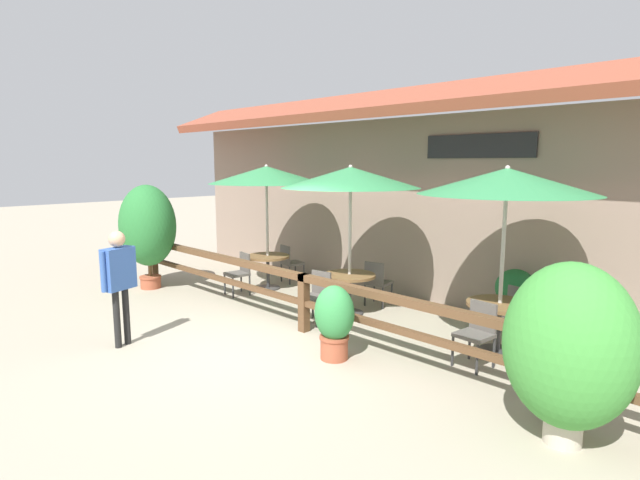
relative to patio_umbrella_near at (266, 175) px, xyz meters
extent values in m
plane|color=#9E937F|center=(2.58, -2.40, -2.46)|extent=(60.00, 60.00, 0.00)
cube|color=gray|center=(2.58, 1.80, -0.66)|extent=(14.00, 0.40, 3.60)
cube|color=brown|center=(2.58, 1.25, 1.42)|extent=(14.28, 1.48, 0.70)
cube|color=black|center=(3.96, 1.57, 0.54)|extent=(2.05, 0.04, 0.42)
cube|color=brown|center=(2.58, -1.35, -1.56)|extent=(10.40, 0.14, 0.11)
cube|color=brown|center=(2.58, -1.35, -1.98)|extent=(10.40, 0.10, 0.09)
cube|color=brown|center=(-2.55, -1.35, -1.98)|extent=(0.14, 0.14, 0.95)
cube|color=brown|center=(2.58, -1.35, -1.98)|extent=(0.14, 0.14, 0.95)
cylinder|color=#B7B2A8|center=(0.00, 0.00, -1.29)|extent=(0.06, 0.06, 2.33)
cone|color=#33844C|center=(0.00, 0.00, 0.00)|extent=(2.44, 2.44, 0.36)
sphere|color=#B2ADA3|center=(0.00, 0.00, 0.19)|extent=(0.07, 0.07, 0.07)
cylinder|color=brown|center=(0.00, 0.00, -1.75)|extent=(0.93, 0.93, 0.05)
cylinder|color=#333333|center=(0.00, 0.00, -2.11)|extent=(0.07, 0.07, 0.68)
cylinder|color=#333333|center=(0.00, 0.00, -2.44)|extent=(0.51, 0.51, 0.03)
cube|color=#514C47|center=(-0.05, -0.78, -2.01)|extent=(0.48, 0.48, 0.05)
cube|color=#514C47|center=(-0.02, -0.60, -1.79)|extent=(0.40, 0.10, 0.40)
cylinder|color=#2D2D2D|center=(-0.26, -0.94, -2.25)|extent=(0.04, 0.04, 0.42)
cylinder|color=#2D2D2D|center=(0.11, -1.00, -2.25)|extent=(0.04, 0.04, 0.42)
cylinder|color=#2D2D2D|center=(-0.20, -0.57, -2.25)|extent=(0.04, 0.04, 0.42)
cylinder|color=#2D2D2D|center=(0.17, -0.62, -2.25)|extent=(0.04, 0.04, 0.42)
cube|color=#514C47|center=(-0.08, 0.78, -2.01)|extent=(0.49, 0.49, 0.05)
cube|color=#514C47|center=(-0.11, 0.60, -1.79)|extent=(0.40, 0.11, 0.40)
cylinder|color=#2D2D2D|center=(0.15, 0.93, -2.25)|extent=(0.04, 0.04, 0.42)
cylinder|color=#2D2D2D|center=(-0.23, 1.01, -2.25)|extent=(0.04, 0.04, 0.42)
cylinder|color=#2D2D2D|center=(0.07, 0.56, -2.25)|extent=(0.04, 0.04, 0.42)
cylinder|color=#2D2D2D|center=(-0.30, 0.63, -2.25)|extent=(0.04, 0.04, 0.42)
cylinder|color=#B7B2A8|center=(2.46, -0.11, -1.29)|extent=(0.06, 0.06, 2.33)
cone|color=#33844C|center=(2.46, -0.11, 0.00)|extent=(2.44, 2.44, 0.36)
sphere|color=#B2ADA3|center=(2.46, -0.11, 0.19)|extent=(0.07, 0.07, 0.07)
cylinder|color=brown|center=(2.46, -0.11, -1.75)|extent=(0.93, 0.93, 0.05)
cylinder|color=#333333|center=(2.46, -0.11, -2.11)|extent=(0.07, 0.07, 0.68)
cylinder|color=#333333|center=(2.46, -0.11, -2.44)|extent=(0.51, 0.51, 0.03)
cube|color=#514C47|center=(2.39, -0.92, -2.01)|extent=(0.47, 0.47, 0.05)
cube|color=#514C47|center=(2.36, -0.73, -1.79)|extent=(0.40, 0.09, 0.40)
cylinder|color=#2D2D2D|center=(2.23, -1.13, -2.25)|extent=(0.04, 0.04, 0.42)
cylinder|color=#2D2D2D|center=(2.60, -1.08, -2.25)|extent=(0.04, 0.04, 0.42)
cylinder|color=#2D2D2D|center=(2.17, -0.75, -2.25)|extent=(0.04, 0.04, 0.42)
cylinder|color=#2D2D2D|center=(2.55, -0.70, -2.25)|extent=(0.04, 0.04, 0.42)
cube|color=#514C47|center=(2.49, 0.70, -2.01)|extent=(0.49, 0.49, 0.05)
cube|color=#514C47|center=(2.53, 0.51, -1.79)|extent=(0.40, 0.11, 0.40)
cylinder|color=#2D2D2D|center=(2.64, 0.92, -2.25)|extent=(0.04, 0.04, 0.42)
cylinder|color=#2D2D2D|center=(2.27, 0.84, -2.25)|extent=(0.04, 0.04, 0.42)
cylinder|color=#2D2D2D|center=(2.72, 0.55, -2.25)|extent=(0.04, 0.04, 0.42)
cylinder|color=#2D2D2D|center=(2.34, 0.47, -2.25)|extent=(0.04, 0.04, 0.42)
cylinder|color=#B7B2A8|center=(5.22, 0.03, -1.29)|extent=(0.06, 0.06, 2.33)
cone|color=#33844C|center=(5.22, 0.03, 0.00)|extent=(2.44, 2.44, 0.36)
sphere|color=#B2ADA3|center=(5.22, 0.03, 0.19)|extent=(0.07, 0.07, 0.07)
cylinder|color=brown|center=(5.22, 0.03, -1.75)|extent=(0.93, 0.93, 0.05)
cylinder|color=#333333|center=(5.22, 0.03, -2.11)|extent=(0.07, 0.07, 0.68)
cylinder|color=#333333|center=(5.22, 0.03, -2.44)|extent=(0.51, 0.51, 0.03)
cube|color=#514C47|center=(5.23, -0.72, -2.01)|extent=(0.46, 0.46, 0.05)
cube|color=#514C47|center=(5.25, -0.53, -1.79)|extent=(0.40, 0.08, 0.40)
cylinder|color=#2D2D2D|center=(5.02, -0.89, -2.25)|extent=(0.04, 0.04, 0.42)
cylinder|color=#2D2D2D|center=(5.40, -0.93, -2.25)|extent=(0.04, 0.04, 0.42)
cylinder|color=#2D2D2D|center=(5.06, -0.51, -2.25)|extent=(0.04, 0.04, 0.42)
cylinder|color=#2D2D2D|center=(5.44, -0.56, -2.25)|extent=(0.04, 0.04, 0.42)
cube|color=#514C47|center=(5.30, 0.77, -2.01)|extent=(0.49, 0.49, 0.05)
cube|color=#514C47|center=(5.26, 0.59, -1.79)|extent=(0.40, 0.11, 0.40)
cylinder|color=#2D2D2D|center=(5.52, 0.92, -2.25)|extent=(0.04, 0.04, 0.42)
cylinder|color=#2D2D2D|center=(5.15, 0.99, -2.25)|extent=(0.04, 0.04, 0.42)
cylinder|color=#2D2D2D|center=(5.45, 0.55, -2.25)|extent=(0.04, 0.04, 0.42)
cylinder|color=#2D2D2D|center=(5.07, 0.62, -2.25)|extent=(0.04, 0.04, 0.42)
cylinder|color=#B7AD99|center=(6.76, -1.79, -2.30)|extent=(0.36, 0.36, 0.31)
cylinder|color=#B7AD99|center=(6.76, -1.79, -2.17)|extent=(0.39, 0.39, 0.04)
ellipsoid|color=#3D8E38|center=(6.76, -1.79, -1.46)|extent=(1.23, 1.11, 1.62)
cylinder|color=#9E4C33|center=(3.72, -1.84, -2.29)|extent=(0.38, 0.38, 0.33)
cylinder|color=#9E4C33|center=(3.72, -1.84, -2.14)|extent=(0.41, 0.41, 0.04)
ellipsoid|color=#338442|center=(3.72, -1.84, -1.80)|extent=(0.58, 0.52, 0.77)
cylinder|color=#9E4C33|center=(-1.85, -1.79, -2.32)|extent=(0.43, 0.43, 0.27)
cylinder|color=#9E4C33|center=(-1.85, -1.79, -2.21)|extent=(0.46, 0.46, 0.04)
cylinder|color=brown|center=(-1.85, -1.79, -1.93)|extent=(0.08, 0.08, 0.52)
ellipsoid|color=#287033|center=(-1.85, -1.79, -1.08)|extent=(1.29, 1.16, 1.75)
cylinder|color=#B7AD99|center=(4.95, 1.15, -2.31)|extent=(0.40, 0.40, 0.29)
cylinder|color=#B7AD99|center=(4.95, 1.15, -2.18)|extent=(0.43, 0.43, 0.04)
cylinder|color=brown|center=(4.95, 1.15, -2.07)|extent=(0.07, 0.07, 0.19)
ellipsoid|color=#1E5B2D|center=(4.95, 1.15, -1.76)|extent=(0.65, 0.59, 0.63)
cylinder|color=black|center=(1.12, -3.63, -2.02)|extent=(0.10, 0.10, 0.87)
cylinder|color=black|center=(1.17, -3.79, -2.02)|extent=(0.10, 0.10, 0.87)
cube|color=#33569E|center=(1.14, -3.71, -1.28)|extent=(0.34, 0.51, 0.62)
cylinder|color=#33569E|center=(1.06, -3.46, -1.28)|extent=(0.08, 0.08, 0.59)
cylinder|color=#33569E|center=(1.22, -3.97, -1.28)|extent=(0.08, 0.08, 0.59)
sphere|color=tan|center=(1.14, -3.71, -0.84)|extent=(0.24, 0.24, 0.24)
camera|label=1|loc=(8.28, -6.67, 0.26)|focal=28.00mm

